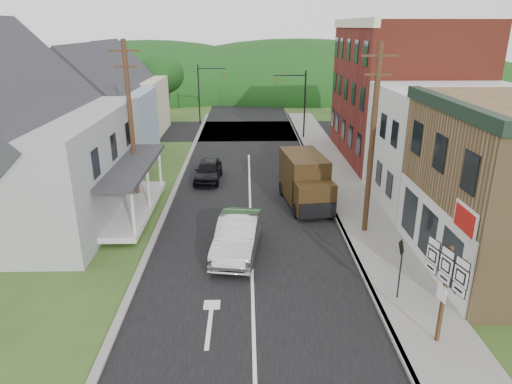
{
  "coord_description": "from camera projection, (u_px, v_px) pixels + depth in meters",
  "views": [
    {
      "loc": [
        -0.2,
        -16.86,
        9.6
      ],
      "look_at": [
        0.25,
        3.43,
        2.2
      ],
      "focal_mm": 32.0,
      "sensor_mm": 36.0,
      "label": 1
    }
  ],
  "objects": [
    {
      "name": "utility_pole_right",
      "position": [
        372.0,
        140.0,
        20.94
      ],
      "size": [
        1.6,
        0.26,
        9.0
      ],
      "color": "#472D19",
      "rests_on": "ground"
    },
    {
      "name": "curb_right",
      "position": [
        328.0,
        199.0,
        26.72
      ],
      "size": [
        0.2,
        55.0,
        0.15
      ],
      "primitive_type": "cube",
      "color": "slate",
      "rests_on": "ground"
    },
    {
      "name": "utility_pole_left",
      "position": [
        131.0,
        122.0,
        24.91
      ],
      "size": [
        1.6,
        0.26,
        9.0
      ],
      "color": "#472D19",
      "rests_on": "ground"
    },
    {
      "name": "house_cream",
      "position": [
        123.0,
        94.0,
        42.05
      ],
      "size": [
        7.14,
        8.16,
        7.28
      ],
      "color": "beige",
      "rests_on": "ground"
    },
    {
      "name": "house_blue",
      "position": [
        100.0,
        111.0,
        33.6
      ],
      "size": [
        7.14,
        8.16,
        7.28
      ],
      "color": "#8497B4",
      "rests_on": "ground"
    },
    {
      "name": "traffic_signal_right",
      "position": [
        297.0,
        97.0,
        40.01
      ],
      "size": [
        2.87,
        0.2,
        6.0
      ],
      "color": "black",
      "rests_on": "ground"
    },
    {
      "name": "forested_ridge",
      "position": [
        247.0,
        92.0,
        70.79
      ],
      "size": [
        90.0,
        30.0,
        16.0
      ],
      "primitive_type": "ellipsoid",
      "color": "black",
      "rests_on": "ground"
    },
    {
      "name": "sidewalk_right",
      "position": [
        350.0,
        199.0,
        26.74
      ],
      "size": [
        2.8,
        55.0,
        0.15
      ],
      "primitive_type": "cube",
      "color": "slate",
      "rests_on": "ground"
    },
    {
      "name": "route_sign_cluster",
      "position": [
        445.0,
        282.0,
        13.83
      ],
      "size": [
        0.5,
        1.87,
        3.34
      ],
      "rotation": [
        0.0,
        0.0,
        0.23
      ],
      "color": "#472D19",
      "rests_on": "sidewalk_right"
    },
    {
      "name": "storefront_white",
      "position": [
        453.0,
        148.0,
        25.3
      ],
      "size": [
        8.0,
        7.0,
        6.5
      ],
      "primitive_type": "cube",
      "color": "silver",
      "rests_on": "ground"
    },
    {
      "name": "tree_left_d",
      "position": [
        161.0,
        74.0,
        47.33
      ],
      "size": [
        4.8,
        4.8,
        6.94
      ],
      "color": "#382616",
      "rests_on": "ground"
    },
    {
      "name": "road",
      "position": [
        250.0,
        189.0,
        28.52
      ],
      "size": [
        9.0,
        90.0,
        0.02
      ],
      "primitive_type": "cube",
      "color": "black",
      "rests_on": "ground"
    },
    {
      "name": "traffic_signal_left",
      "position": [
        205.0,
        87.0,
        46.4
      ],
      "size": [
        2.87,
        0.2,
        6.0
      ],
      "color": "black",
      "rests_on": "ground"
    },
    {
      "name": "curb_left",
      "position": [
        170.0,
        200.0,
        26.53
      ],
      "size": [
        0.3,
        55.0,
        0.12
      ],
      "primitive_type": "cube",
      "color": "slate",
      "rests_on": "ground"
    },
    {
      "name": "ground",
      "position": [
        252.0,
        269.0,
        19.13
      ],
      "size": [
        120.0,
        120.0,
        0.0
      ],
      "primitive_type": "plane",
      "color": "#2D4719",
      "rests_on": "ground"
    },
    {
      "name": "silver_sedan",
      "position": [
        238.0,
        236.0,
        20.27
      ],
      "size": [
        2.4,
        5.2,
        1.65
      ],
      "primitive_type": "imported",
      "rotation": [
        0.0,
        0.0,
        -0.13
      ],
      "color": "silver",
      "rests_on": "ground"
    },
    {
      "name": "tree_left_c",
      "position": [
        4.0,
        76.0,
        35.49
      ],
      "size": [
        5.8,
        5.8,
        8.41
      ],
      "color": "#382616",
      "rests_on": "ground"
    },
    {
      "name": "cross_road",
      "position": [
        248.0,
        131.0,
        44.49
      ],
      "size": [
        60.0,
        9.0,
        0.02
      ],
      "primitive_type": "cube",
      "color": "black",
      "rests_on": "ground"
    },
    {
      "name": "storefront_red",
      "position": [
        401.0,
        92.0,
        33.62
      ],
      "size": [
        8.0,
        12.0,
        10.0
      ],
      "primitive_type": "cube",
      "color": "maroon",
      "rests_on": "ground"
    },
    {
      "name": "dark_sedan",
      "position": [
        208.0,
        171.0,
        29.84
      ],
      "size": [
        1.79,
        4.08,
        1.37
      ],
      "primitive_type": "imported",
      "rotation": [
        0.0,
        0.0,
        -0.04
      ],
      "color": "black",
      "rests_on": "ground"
    },
    {
      "name": "delivery_van",
      "position": [
        305.0,
        181.0,
        25.57
      ],
      "size": [
        2.69,
        5.3,
        2.84
      ],
      "rotation": [
        0.0,
        0.0,
        0.13
      ],
      "color": "#30200D",
      "rests_on": "ground"
    },
    {
      "name": "house_gray",
      "position": [
        13.0,
        139.0,
        23.07
      ],
      "size": [
        10.2,
        12.24,
        8.35
      ],
      "color": "#98999D",
      "rests_on": "ground"
    },
    {
      "name": "warning_sign",
      "position": [
        401.0,
        260.0,
        16.36
      ],
      "size": [
        0.1,
        0.67,
        2.41
      ],
      "rotation": [
        0.0,
        0.0,
        -0.02
      ],
      "color": "black",
      "rests_on": "sidewalk_right"
    }
  ]
}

